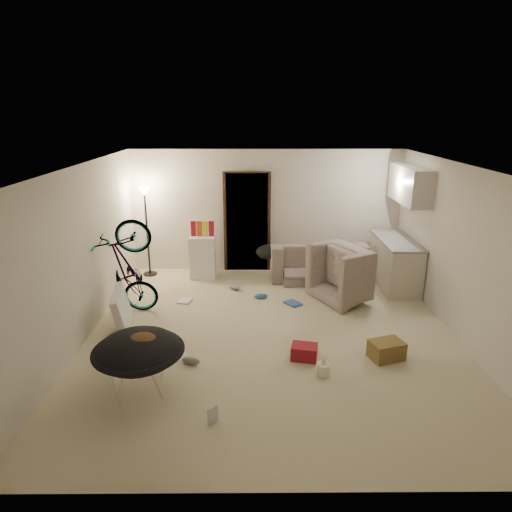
{
  "coord_description": "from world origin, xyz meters",
  "views": [
    {
      "loc": [
        -0.28,
        -6.2,
        3.23
      ],
      "look_at": [
        -0.23,
        0.6,
        1.05
      ],
      "focal_mm": 32.0,
      "sensor_mm": 36.0,
      "label": 1
    }
  ],
  "objects_px": {
    "armchair": "(355,278)",
    "mini_fridge": "(203,256)",
    "sofa": "(317,265)",
    "saucer_chair": "(139,358)",
    "kitchen_counter": "(395,264)",
    "juicer": "(323,368)",
    "drink_case_a": "(386,350)",
    "bicycle": "(130,289)",
    "drink_case_b": "(304,352)",
    "tv_box": "(122,310)",
    "floor_lamp": "(146,212)"
  },
  "relations": [
    {
      "from": "armchair",
      "to": "mini_fridge",
      "type": "distance_m",
      "value": 3.05
    },
    {
      "from": "sofa",
      "to": "saucer_chair",
      "type": "relative_size",
      "value": 1.76
    },
    {
      "from": "kitchen_counter",
      "to": "juicer",
      "type": "height_order",
      "value": "kitchen_counter"
    },
    {
      "from": "sofa",
      "to": "drink_case_a",
      "type": "distance_m",
      "value": 3.21
    },
    {
      "from": "mini_fridge",
      "to": "saucer_chair",
      "type": "xyz_separation_m",
      "value": [
        -0.33,
        -4.01,
        0.03
      ]
    },
    {
      "from": "bicycle",
      "to": "drink_case_a",
      "type": "height_order",
      "value": "bicycle"
    },
    {
      "from": "drink_case_b",
      "to": "sofa",
      "type": "bearing_deg",
      "value": 91.37
    },
    {
      "from": "bicycle",
      "to": "drink_case_b",
      "type": "bearing_deg",
      "value": -119.37
    },
    {
      "from": "bicycle",
      "to": "drink_case_a",
      "type": "distance_m",
      "value": 4.12
    },
    {
      "from": "armchair",
      "to": "juicer",
      "type": "xyz_separation_m",
      "value": [
        -0.96,
        -2.6,
        -0.26
      ]
    },
    {
      "from": "mini_fridge",
      "to": "saucer_chair",
      "type": "distance_m",
      "value": 4.03
    },
    {
      "from": "kitchen_counter",
      "to": "juicer",
      "type": "relative_size",
      "value": 6.1
    },
    {
      "from": "mini_fridge",
      "to": "saucer_chair",
      "type": "height_order",
      "value": "mini_fridge"
    },
    {
      "from": "juicer",
      "to": "saucer_chair",
      "type": "bearing_deg",
      "value": -171.42
    },
    {
      "from": "bicycle",
      "to": "tv_box",
      "type": "height_order",
      "value": "bicycle"
    },
    {
      "from": "sofa",
      "to": "floor_lamp",
      "type": "bearing_deg",
      "value": -6.29
    },
    {
      "from": "kitchen_counter",
      "to": "tv_box",
      "type": "height_order",
      "value": "kitchen_counter"
    },
    {
      "from": "mini_fridge",
      "to": "juicer",
      "type": "bearing_deg",
      "value": -63.86
    },
    {
      "from": "armchair",
      "to": "mini_fridge",
      "type": "height_order",
      "value": "mini_fridge"
    },
    {
      "from": "sofa",
      "to": "saucer_chair",
      "type": "bearing_deg",
      "value": 53.19
    },
    {
      "from": "kitchen_counter",
      "to": "drink_case_a",
      "type": "height_order",
      "value": "kitchen_counter"
    },
    {
      "from": "floor_lamp",
      "to": "drink_case_a",
      "type": "height_order",
      "value": "floor_lamp"
    },
    {
      "from": "saucer_chair",
      "to": "tv_box",
      "type": "distance_m",
      "value": 1.83
    },
    {
      "from": "armchair",
      "to": "bicycle",
      "type": "height_order",
      "value": "bicycle"
    },
    {
      "from": "mini_fridge",
      "to": "drink_case_a",
      "type": "xyz_separation_m",
      "value": [
        2.82,
        -3.26,
        -0.3
      ]
    },
    {
      "from": "sofa",
      "to": "armchair",
      "type": "height_order",
      "value": "armchair"
    },
    {
      "from": "armchair",
      "to": "tv_box",
      "type": "relative_size",
      "value": 1.2
    },
    {
      "from": "saucer_chair",
      "to": "drink_case_b",
      "type": "xyz_separation_m",
      "value": [
        2.03,
        0.75,
        -0.35
      ]
    },
    {
      "from": "floor_lamp",
      "to": "saucer_chair",
      "type": "height_order",
      "value": "floor_lamp"
    },
    {
      "from": "armchair",
      "to": "mini_fridge",
      "type": "xyz_separation_m",
      "value": [
        -2.85,
        1.08,
        0.07
      ]
    },
    {
      "from": "juicer",
      "to": "armchair",
      "type": "bearing_deg",
      "value": 69.81
    },
    {
      "from": "kitchen_counter",
      "to": "drink_case_b",
      "type": "xyz_separation_m",
      "value": [
        -2.02,
        -2.71,
        -0.34
      ]
    },
    {
      "from": "armchair",
      "to": "kitchen_counter",
      "type": "bearing_deg",
      "value": -86.0
    },
    {
      "from": "juicer",
      "to": "drink_case_b",
      "type": "bearing_deg",
      "value": 114.96
    },
    {
      "from": "sofa",
      "to": "drink_case_b",
      "type": "distance_m",
      "value": 3.22
    },
    {
      "from": "floor_lamp",
      "to": "sofa",
      "type": "relative_size",
      "value": 0.96
    },
    {
      "from": "floor_lamp",
      "to": "saucer_chair",
      "type": "distance_m",
      "value": 4.27
    },
    {
      "from": "kitchen_counter",
      "to": "sofa",
      "type": "relative_size",
      "value": 0.79
    },
    {
      "from": "tv_box",
      "to": "drink_case_b",
      "type": "bearing_deg",
      "value": -29.55
    },
    {
      "from": "tv_box",
      "to": "drink_case_b",
      "type": "distance_m",
      "value": 2.88
    },
    {
      "from": "tv_box",
      "to": "drink_case_a",
      "type": "distance_m",
      "value": 3.95
    },
    {
      "from": "saucer_chair",
      "to": "floor_lamp",
      "type": "bearing_deg",
      "value": 100.74
    },
    {
      "from": "tv_box",
      "to": "juicer",
      "type": "xyz_separation_m",
      "value": [
        2.91,
        -1.36,
        -0.2
      ]
    },
    {
      "from": "bicycle",
      "to": "drink_case_a",
      "type": "bearing_deg",
      "value": -111.85
    },
    {
      "from": "drink_case_b",
      "to": "kitchen_counter",
      "type": "bearing_deg",
      "value": 65.37
    },
    {
      "from": "bicycle",
      "to": "saucer_chair",
      "type": "bearing_deg",
      "value": -163.88
    },
    {
      "from": "tv_box",
      "to": "kitchen_counter",
      "type": "bearing_deg",
      "value": 10.14
    },
    {
      "from": "sofa",
      "to": "mini_fridge",
      "type": "distance_m",
      "value": 2.3
    },
    {
      "from": "floor_lamp",
      "to": "mini_fridge",
      "type": "relative_size",
      "value": 2.12
    },
    {
      "from": "armchair",
      "to": "drink_case_b",
      "type": "height_order",
      "value": "armchair"
    }
  ]
}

